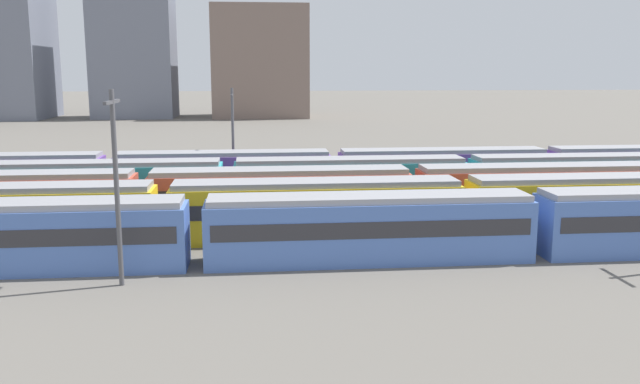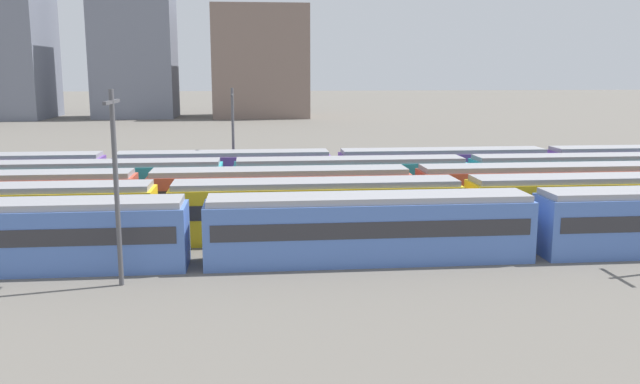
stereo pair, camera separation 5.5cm
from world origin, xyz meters
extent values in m
plane|color=#666059|center=(0.00, 10.40, 0.00)|extent=(600.00, 600.00, 0.00)
cube|color=#4C70BC|center=(1.42, 0.00, 1.70)|extent=(18.00, 3.00, 3.40)
cube|color=#2D2D33|center=(1.42, 0.00, 2.11)|extent=(17.20, 3.06, 0.90)
cube|color=#939399|center=(1.42, 0.00, 3.57)|extent=(17.60, 2.70, 0.35)
cube|color=#4C70BC|center=(20.32, 0.00, 1.70)|extent=(18.00, 3.00, 3.40)
cube|color=#2D2D33|center=(20.32, 0.00, 2.11)|extent=(17.20, 3.06, 0.90)
cube|color=#939399|center=(20.32, 0.00, 3.57)|extent=(17.60, 2.70, 0.35)
cube|color=yellow|center=(-1.00, 5.20, 1.70)|extent=(18.00, 3.00, 3.40)
cube|color=#2D2D33|center=(-1.00, 5.20, 2.11)|extent=(17.20, 3.06, 0.90)
cube|color=yellow|center=(17.90, 5.20, 1.70)|extent=(18.00, 3.00, 3.40)
cube|color=#2D2D33|center=(17.90, 5.20, 2.11)|extent=(17.20, 3.06, 0.90)
cube|color=#939399|center=(17.90, 5.20, 3.57)|extent=(17.60, 2.70, 0.35)
cube|color=yellow|center=(36.80, 5.20, 1.70)|extent=(18.00, 3.00, 3.40)
cube|color=#2D2D33|center=(36.80, 5.20, 2.11)|extent=(17.20, 3.06, 0.90)
cube|color=#939399|center=(36.80, 5.20, 3.57)|extent=(17.60, 2.70, 0.35)
cube|color=#BC4C38|center=(15.87, 10.40, 1.70)|extent=(18.00, 3.00, 3.40)
cube|color=#2D2D33|center=(15.87, 10.40, 2.11)|extent=(17.20, 3.06, 0.90)
cube|color=#939399|center=(15.87, 10.40, 3.57)|extent=(17.60, 2.70, 0.35)
cube|color=#BC4C38|center=(34.77, 10.40, 1.70)|extent=(18.00, 3.00, 3.40)
cube|color=#2D2D33|center=(34.77, 10.40, 2.11)|extent=(17.20, 3.06, 0.90)
cube|color=#939399|center=(34.77, 10.40, 3.57)|extent=(17.60, 2.70, 0.35)
cube|color=teal|center=(2.63, 15.60, 1.70)|extent=(18.00, 3.00, 3.40)
cube|color=#2D2D33|center=(2.63, 15.60, 2.11)|extent=(17.20, 3.06, 0.90)
cube|color=#939399|center=(2.63, 15.60, 3.57)|extent=(17.60, 2.70, 0.35)
cube|color=teal|center=(21.53, 15.60, 1.70)|extent=(18.00, 3.00, 3.40)
cube|color=#2D2D33|center=(21.53, 15.60, 2.11)|extent=(17.20, 3.06, 0.90)
cube|color=#939399|center=(21.53, 15.60, 3.57)|extent=(17.60, 2.70, 0.35)
cube|color=teal|center=(40.43, 15.60, 1.70)|extent=(18.00, 3.00, 3.40)
cube|color=#2D2D33|center=(40.43, 15.60, 2.11)|extent=(17.20, 3.06, 0.90)
cube|color=#939399|center=(40.43, 15.60, 3.57)|extent=(17.60, 2.70, 0.35)
cube|color=#6B429E|center=(11.50, 20.80, 1.70)|extent=(18.00, 3.00, 3.40)
cube|color=#2D2D33|center=(11.50, 20.80, 2.11)|extent=(17.20, 3.06, 0.90)
cube|color=#939399|center=(11.50, 20.80, 3.57)|extent=(17.60, 2.70, 0.35)
cube|color=#6B429E|center=(30.40, 20.80, 1.70)|extent=(18.00, 3.00, 3.40)
cube|color=#2D2D33|center=(30.40, 20.80, 2.11)|extent=(17.20, 3.06, 0.90)
cube|color=#939399|center=(30.40, 20.80, 3.57)|extent=(17.60, 2.70, 0.35)
cylinder|color=#4C4C51|center=(7.45, -2.99, 4.79)|extent=(0.24, 0.24, 9.59)
cube|color=#47474C|center=(7.45, -2.99, 8.99)|extent=(0.16, 3.20, 0.16)
cylinder|color=#4C4C51|center=(12.27, 23.70, 4.47)|extent=(0.24, 0.24, 8.95)
cube|color=#47474C|center=(12.27, 23.70, 8.35)|extent=(0.16, 3.20, 0.16)
cube|color=slate|center=(-11.78, 118.50, 15.36)|extent=(17.34, 14.38, 30.72)
cube|color=#7A665B|center=(15.90, 118.50, 12.20)|extent=(20.94, 18.96, 24.40)
camera|label=1|loc=(14.02, -35.46, 10.46)|focal=37.54mm
camera|label=2|loc=(14.08, -35.47, 10.46)|focal=37.54mm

